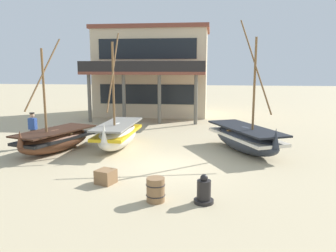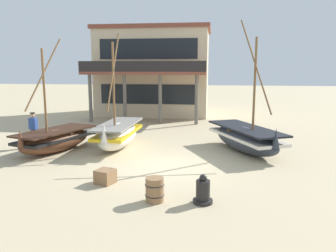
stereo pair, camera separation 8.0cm
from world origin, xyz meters
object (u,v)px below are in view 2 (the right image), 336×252
Objects in this scene: fishing_boat_centre_large at (245,138)px; fishing_boat_near_left at (118,134)px; wooden_barrel at (155,190)px; fishing_boat_far_right at (55,139)px; cargo_crate at (105,176)px; harbor_building_main at (154,71)px; capstan_winch at (203,192)px; fisherman_by_hull at (34,130)px.

fishing_boat_near_left is at bearing 179.65° from fishing_boat_centre_large.
fishing_boat_near_left is 6.92m from wooden_barrel.
fishing_boat_near_left reaches higher than wooden_barrel.
fishing_boat_near_left is at bearing 22.79° from fishing_boat_far_right.
cargo_crate is 17.42m from harbor_building_main.
capstan_winch is (6.83, -5.13, -0.23)m from fishing_boat_far_right.
fishing_boat_far_right is at bearing 132.65° from cargo_crate.
capstan_winch is (8.19, -5.72, -0.51)m from fisherman_by_hull.
fishing_boat_centre_large reaches higher than fishing_boat_near_left.
fisherman_by_hull is (-9.92, -0.48, 0.21)m from fishing_boat_centre_large.
capstan_winch is at bearing -55.99° from fishing_boat_near_left.
fisherman_by_hull is 13.37m from harbor_building_main.
fishing_boat_near_left is 2.85m from fishing_boat_far_right.
harbor_building_main is (-6.24, 12.11, 2.82)m from fishing_boat_centre_large.
harbor_building_main is at bearing 117.27° from fishing_boat_centre_large.
wooden_barrel is at bearing -176.96° from capstan_winch.
cargo_crate is at bearing -85.73° from harbor_building_main.
wooden_barrel is (6.82, -5.79, -0.48)m from fisherman_by_hull.
harbor_building_main reaches higher than fishing_boat_far_right.
fishing_boat_far_right reaches higher than cargo_crate.
capstan_winch is at bearing -20.83° from cargo_crate.
fishing_boat_centre_large is 6.97× the size of capstan_winch.
cargo_crate is at bearing -79.08° from fishing_boat_near_left.
capstan_winch is (4.21, -6.23, -0.32)m from fishing_boat_near_left.
wooden_barrel is at bearing -116.25° from fishing_boat_centre_large.
harbor_building_main is at bearing 99.73° from wooden_barrel.
fisherman_by_hull is 6.71m from cargo_crate.
fishing_boat_far_right reaches higher than fisherman_by_hull.
fisherman_by_hull is (-1.36, 0.59, 0.28)m from fishing_boat_far_right.
wooden_barrel is (2.84, -6.31, -0.30)m from fishing_boat_near_left.
capstan_winch is 19.11m from harbor_building_main.
fishing_boat_far_right is 1.51m from fisherman_by_hull.
fishing_boat_near_left is 6.37× the size of capstan_winch.
fishing_boat_near_left is 0.91× the size of fishing_boat_centre_large.
fishing_boat_near_left is 5.93m from fishing_boat_centre_large.
fisherman_by_hull is (-3.98, -0.51, 0.18)m from fishing_boat_near_left.
harbor_building_main reaches higher than fishing_boat_centre_large.
fisherman_by_hull is at bearing -172.66° from fishing_boat_near_left.
wooden_barrel is (-1.36, -0.07, 0.02)m from capstan_winch.
fishing_boat_far_right reaches higher than capstan_winch.
fishing_boat_near_left is at bearing 124.01° from capstan_winch.
fishing_boat_centre_large is 9.93m from fisherman_by_hull.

